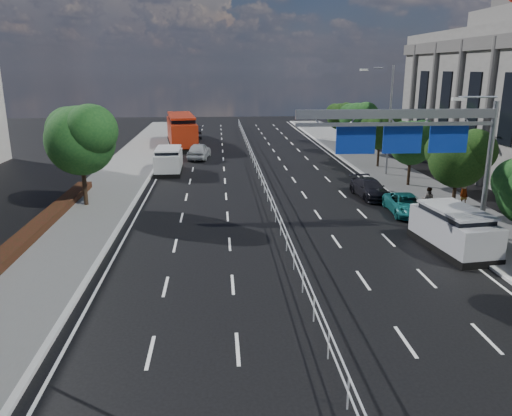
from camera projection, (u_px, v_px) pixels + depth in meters
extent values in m
plane|color=black|center=(323.00, 345.00, 16.39)|extent=(160.00, 160.00, 0.00)
cube|color=silver|center=(41.00, 355.00, 15.71)|extent=(0.25, 140.00, 0.15)
cube|color=silver|center=(262.00, 175.00, 37.71)|extent=(0.05, 85.00, 0.05)
cube|color=silver|center=(262.00, 180.00, 37.83)|extent=(0.05, 85.00, 0.05)
cylinder|color=gray|center=(488.00, 172.00, 25.79)|extent=(0.28, 0.28, 7.20)
cube|color=gray|center=(398.00, 114.00, 24.61)|extent=(10.20, 0.25, 0.45)
cube|color=gray|center=(397.00, 124.00, 24.74)|extent=(10.20, 0.18, 0.18)
cylinder|color=gray|center=(478.00, 97.00, 24.69)|extent=(2.00, 0.10, 0.10)
cube|color=silver|center=(458.00, 99.00, 24.64)|extent=(0.60, 0.25, 0.15)
cube|color=#0E2F9B|center=(448.00, 139.00, 25.34)|extent=(2.00, 0.08, 1.40)
cube|color=white|center=(448.00, 139.00, 25.39)|extent=(1.80, 0.02, 1.20)
cube|color=#0E2F9B|center=(402.00, 140.00, 25.16)|extent=(2.00, 0.08, 1.40)
cube|color=white|center=(402.00, 139.00, 25.21)|extent=(1.80, 0.02, 1.20)
cube|color=#0E2F9B|center=(356.00, 140.00, 24.99)|extent=(2.00, 0.08, 1.40)
cube|color=white|center=(355.00, 140.00, 25.03)|extent=(1.80, 0.02, 1.20)
cylinder|color=gray|center=(390.00, 122.00, 40.92)|extent=(0.16, 0.16, 9.00)
cylinder|color=gray|center=(379.00, 68.00, 39.66)|extent=(0.10, 2.40, 0.10)
cube|color=silver|center=(364.00, 70.00, 39.61)|extent=(0.60, 0.25, 0.15)
cube|color=#4C4947|center=(497.00, 42.00, 35.87)|extent=(0.40, 36.00, 1.00)
cylinder|color=black|center=(84.00, 181.00, 32.31)|extent=(0.28, 0.28, 3.50)
sphere|color=#133D17|center=(80.00, 141.00, 31.60)|extent=(4.40, 4.40, 4.40)
sphere|color=#133D17|center=(91.00, 131.00, 30.85)|extent=(3.30, 3.30, 3.30)
sphere|color=#133D17|center=(70.00, 131.00, 32.03)|extent=(3.08, 3.08, 3.08)
cylinder|color=black|center=(454.00, 192.00, 30.75)|extent=(0.22, 0.22, 2.80)
sphere|color=black|center=(458.00, 159.00, 30.19)|extent=(3.50, 3.50, 3.50)
sphere|color=black|center=(475.00, 151.00, 29.58)|extent=(2.62, 2.62, 2.62)
sphere|color=black|center=(445.00, 150.00, 30.52)|extent=(2.45, 2.45, 2.45)
cylinder|color=black|center=(409.00, 169.00, 37.96)|extent=(0.22, 0.22, 2.70)
sphere|color=#133D17|center=(411.00, 143.00, 37.42)|extent=(3.30, 3.30, 3.30)
sphere|color=#133D17|center=(423.00, 137.00, 36.85)|extent=(2.48, 2.48, 2.47)
sphere|color=#133D17|center=(402.00, 137.00, 37.73)|extent=(2.31, 2.31, 2.31)
cylinder|color=black|center=(378.00, 153.00, 45.16)|extent=(0.21, 0.21, 2.65)
sphere|color=black|center=(380.00, 132.00, 44.63)|extent=(3.20, 3.20, 3.20)
sphere|color=black|center=(389.00, 126.00, 44.08)|extent=(2.40, 2.40, 2.40)
sphere|color=black|center=(372.00, 126.00, 44.94)|extent=(2.24, 2.24, 2.24)
cylinder|color=black|center=(356.00, 141.00, 52.34)|extent=(0.23, 0.23, 2.85)
sphere|color=#133D17|center=(357.00, 120.00, 51.76)|extent=(3.60, 3.60, 3.60)
sphere|color=#133D17|center=(366.00, 115.00, 51.14)|extent=(2.70, 2.70, 2.70)
sphere|color=#133D17|center=(350.00, 115.00, 52.11)|extent=(2.52, 2.52, 2.52)
cylinder|color=black|center=(339.00, 133.00, 59.57)|extent=(0.21, 0.21, 2.60)
sphere|color=black|center=(340.00, 117.00, 59.05)|extent=(3.10, 3.10, 3.10)
sphere|color=black|center=(346.00, 112.00, 58.51)|extent=(2.32, 2.33, 2.32)
sphere|color=black|center=(335.00, 113.00, 59.34)|extent=(2.17, 2.17, 2.17)
cube|color=black|center=(169.00, 171.00, 43.30)|extent=(2.24, 5.06, 0.36)
cube|color=silver|center=(169.00, 161.00, 43.07)|extent=(2.20, 4.96, 1.49)
cube|color=black|center=(168.00, 152.00, 42.87)|extent=(2.01, 3.57, 0.66)
cube|color=silver|center=(168.00, 149.00, 42.78)|extent=(2.10, 3.87, 0.13)
cylinder|color=black|center=(157.00, 172.00, 41.61)|extent=(0.32, 0.74, 0.74)
cylinder|color=black|center=(178.00, 172.00, 41.77)|extent=(0.32, 0.74, 0.74)
cylinder|color=black|center=(160.00, 165.00, 44.73)|extent=(0.32, 0.74, 0.74)
cylinder|color=black|center=(180.00, 165.00, 44.89)|extent=(0.32, 0.74, 0.74)
cube|color=black|center=(182.00, 144.00, 58.28)|extent=(4.44, 12.35, 0.36)
cube|color=#96200A|center=(181.00, 131.00, 57.86)|extent=(4.35, 12.11, 2.45)
cube|color=black|center=(181.00, 120.00, 57.53)|extent=(3.69, 8.79, 1.08)
cube|color=#96200A|center=(181.00, 116.00, 57.39)|extent=(3.90, 9.51, 0.22)
cylinder|color=black|center=(173.00, 148.00, 54.32)|extent=(0.41, 0.78, 0.74)
cylinder|color=black|center=(195.00, 147.00, 54.79)|extent=(0.41, 0.78, 0.74)
cylinder|color=black|center=(170.00, 138.00, 61.68)|extent=(0.41, 0.78, 0.74)
cylinder|color=black|center=(189.00, 138.00, 62.15)|extent=(0.41, 0.78, 0.74)
imported|color=#A7AAAE|center=(199.00, 151.00, 49.80)|extent=(2.54, 4.94, 1.61)
imported|color=black|center=(194.00, 132.00, 64.63)|extent=(2.02, 4.94, 1.59)
cube|color=black|center=(452.00, 246.00, 24.98)|extent=(2.79, 5.39, 0.35)
cube|color=#A0A1A7|center=(454.00, 230.00, 24.75)|extent=(2.73, 5.29, 1.46)
cube|color=black|center=(455.00, 216.00, 24.55)|extent=(2.39, 3.86, 0.64)
cube|color=#A0A1A7|center=(456.00, 210.00, 24.46)|extent=(2.52, 4.17, 0.13)
cylinder|color=black|center=(455.00, 256.00, 23.18)|extent=(0.39, 0.76, 0.73)
cylinder|color=black|center=(490.00, 253.00, 23.52)|extent=(0.39, 0.76, 0.73)
cylinder|color=black|center=(419.00, 233.00, 26.34)|extent=(0.39, 0.76, 0.73)
cylinder|color=black|center=(450.00, 231.00, 26.67)|extent=(0.39, 0.76, 0.73)
imported|color=#186C6B|center=(406.00, 205.00, 30.96)|extent=(2.27, 4.48, 1.22)
imported|color=black|center=(370.00, 188.00, 34.98)|extent=(2.19, 4.55, 1.28)
imported|color=gray|center=(464.00, 190.00, 32.44)|extent=(0.86, 0.76, 1.98)
imported|color=gray|center=(428.00, 200.00, 30.89)|extent=(0.96, 0.90, 1.57)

